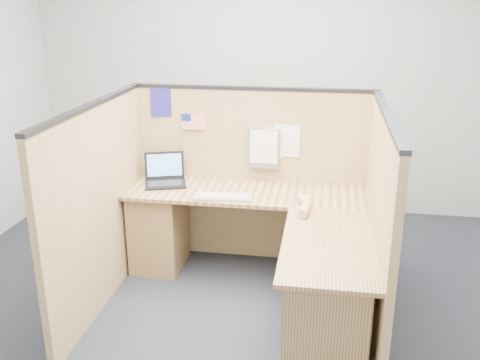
% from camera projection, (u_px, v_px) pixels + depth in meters
% --- Properties ---
extents(floor, '(5.00, 5.00, 0.00)m').
position_uv_depth(floor, '(231.00, 315.00, 3.94)').
color(floor, black).
rests_on(floor, ground).
extents(wall_back, '(5.00, 0.00, 5.00)m').
position_uv_depth(wall_back, '(269.00, 80.00, 5.59)').
color(wall_back, '#A8ABAD').
rests_on(wall_back, floor).
extents(wall_front, '(5.00, 0.00, 5.00)m').
position_uv_depth(wall_front, '(75.00, 331.00, 1.39)').
color(wall_front, '#A8ABAD').
rests_on(wall_front, floor).
extents(cubicle_partitions, '(2.06, 1.83, 1.53)m').
position_uv_depth(cubicle_partitions, '(241.00, 198.00, 4.09)').
color(cubicle_partitions, olive).
rests_on(cubicle_partitions, floor).
extents(l_desk, '(1.95, 1.75, 0.73)m').
position_uv_depth(l_desk, '(262.00, 252.00, 4.05)').
color(l_desk, brown).
rests_on(l_desk, floor).
extents(laptop, '(0.39, 0.41, 0.24)m').
position_uv_depth(laptop, '(168.00, 176.00, 4.52)').
color(laptop, black).
rests_on(laptop, l_desk).
extents(keyboard, '(0.47, 0.19, 0.03)m').
position_uv_depth(keyboard, '(223.00, 197.00, 4.17)').
color(keyboard, gray).
rests_on(keyboard, l_desk).
extents(mouse, '(0.11, 0.08, 0.04)m').
position_uv_depth(mouse, '(304.00, 201.00, 4.07)').
color(mouse, silver).
rests_on(mouse, l_desk).
extents(hand_forearm, '(0.10, 0.37, 0.08)m').
position_uv_depth(hand_forearm, '(305.00, 206.00, 3.94)').
color(hand_forearm, tan).
rests_on(hand_forearm, l_desk).
extents(blue_poster, '(0.18, 0.02, 0.25)m').
position_uv_depth(blue_poster, '(161.00, 102.00, 4.52)').
color(blue_poster, navy).
rests_on(blue_poster, cubicle_partitions).
extents(american_flag, '(0.21, 0.01, 0.36)m').
position_uv_depth(american_flag, '(191.00, 123.00, 4.52)').
color(american_flag, olive).
rests_on(american_flag, cubicle_partitions).
extents(file_holder, '(0.26, 0.05, 0.34)m').
position_uv_depth(file_holder, '(264.00, 148.00, 4.47)').
color(file_holder, slate).
rests_on(file_holder, cubicle_partitions).
extents(paper_left, '(0.21, 0.02, 0.27)m').
position_uv_depth(paper_left, '(287.00, 141.00, 4.45)').
color(paper_left, white).
rests_on(paper_left, cubicle_partitions).
extents(paper_right, '(0.21, 0.04, 0.27)m').
position_uv_depth(paper_right, '(277.00, 143.00, 4.47)').
color(paper_right, white).
rests_on(paper_right, cubicle_partitions).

